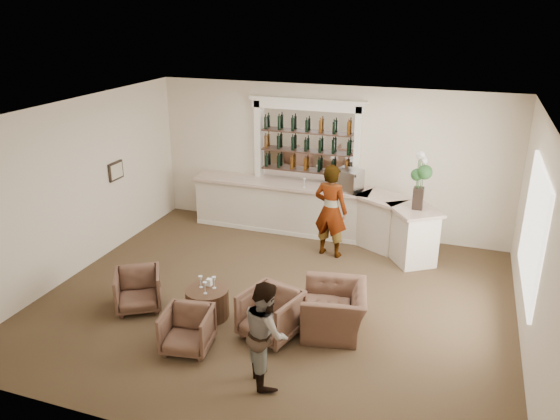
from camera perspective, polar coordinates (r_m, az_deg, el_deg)
The scene contains 19 objects.
ground at distance 9.77m, azimuth -0.44°, elevation -9.38°, with size 8.00×8.00×0.00m, color brown.
room_shell at distance 9.43m, azimuth 1.92°, elevation 4.95°, with size 8.04×7.02×3.32m.
bar_counter at distance 12.16m, azimuth 3.61°, elevation -0.18°, with size 5.72×1.80×1.14m.
back_bar_alcove at distance 12.19m, azimuth 2.77°, elevation 7.08°, with size 2.64×0.25×3.00m.
cocktail_table at distance 9.27m, azimuth -7.59°, elevation -9.59°, with size 0.72×0.72×0.50m, color #48341F.
sommelier at distance 11.11m, azimuth 5.32°, elevation -0.08°, with size 0.71×0.47×1.95m, color gray.
guest at distance 7.53m, azimuth -1.49°, elevation -12.67°, with size 0.73×0.57×1.50m, color gray.
armchair_left at distance 9.68m, azimuth -14.61°, elevation -8.08°, with size 0.74×0.76×0.69m, color brown.
armchair_center at distance 8.47m, azimuth -9.66°, elevation -12.26°, with size 0.70×0.72×0.66m, color brown.
armchair_right at distance 8.63m, azimuth -0.99°, elevation -10.83°, with size 0.82×0.84×0.76m, color brown.
armchair_far at distance 8.82m, azimuth 5.69°, elevation -10.31°, with size 1.13×0.99×0.74m, color brown.
espresso_machine at distance 11.75m, azimuth 7.15°, elevation 3.09°, with size 0.53×0.45×0.47m, color #ADADB2.
flower_vase at distance 10.83m, azimuth 14.42°, elevation 3.37°, with size 0.31×0.31×1.15m.
wine_glass_bar_left at distance 11.94m, azimuth 2.56°, elevation 2.85°, with size 0.07×0.07×0.21m, color white, non-canonical shape.
wine_glass_bar_right at distance 11.77m, azimuth 7.47°, elevation 2.43°, with size 0.07×0.07×0.21m, color white, non-canonical shape.
wine_glass_tbl_a at distance 9.17m, azimuth -8.29°, elevation -7.44°, with size 0.07×0.07×0.21m, color white, non-canonical shape.
wine_glass_tbl_b at distance 9.12m, azimuth -6.90°, elevation -7.54°, with size 0.07×0.07×0.21m, color white, non-canonical shape.
wine_glass_tbl_c at distance 8.98m, azimuth -7.84°, elevation -8.06°, with size 0.07×0.07×0.21m, color white, non-canonical shape.
napkin_holder at distance 9.23m, azimuth -7.40°, elevation -7.49°, with size 0.08×0.08×0.12m, color white.
Camera 1 is at (2.87, -7.96, 4.89)m, focal length 35.00 mm.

